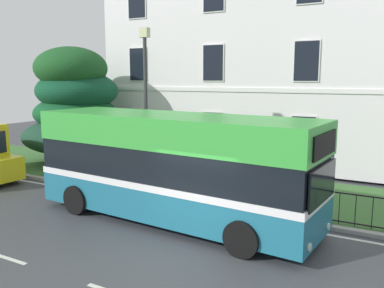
# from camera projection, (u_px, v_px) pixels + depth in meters

# --- Properties ---
(ground_plane) EXTENTS (60.00, 56.00, 0.18)m
(ground_plane) POSITION_uv_depth(u_px,v_px,m) (191.00, 248.00, 10.77)
(ground_plane) COLOR #3E4045
(georgian_townhouse) EXTENTS (18.23, 9.34, 12.70)m
(georgian_townhouse) POSITION_uv_depth(u_px,v_px,m) (287.00, 40.00, 22.38)
(georgian_townhouse) COLOR white
(georgian_townhouse) RESTS_ON ground_plane
(iron_verge_railing) EXTENTS (15.02, 0.04, 0.97)m
(iron_verge_railing) POSITION_uv_depth(u_px,v_px,m) (198.00, 187.00, 14.39)
(iron_verge_railing) COLOR black
(iron_verge_railing) RESTS_ON ground_plane
(evergreen_tree) EXTENTS (4.94, 4.94, 5.85)m
(evergreen_tree) POSITION_uv_depth(u_px,v_px,m) (74.00, 106.00, 20.83)
(evergreen_tree) COLOR #423328
(evergreen_tree) RESTS_ON ground_plane
(single_decker_bus) EXTENTS (9.32, 3.25, 3.32)m
(single_decker_bus) POSITION_uv_depth(u_px,v_px,m) (173.00, 166.00, 12.54)
(single_decker_bus) COLOR #1E6983
(single_decker_bus) RESTS_ON ground_plane
(street_lamp_post) EXTENTS (0.36, 0.24, 6.18)m
(street_lamp_post) POSITION_uv_depth(u_px,v_px,m) (146.00, 97.00, 15.78)
(street_lamp_post) COLOR #333338
(street_lamp_post) RESTS_ON ground_plane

